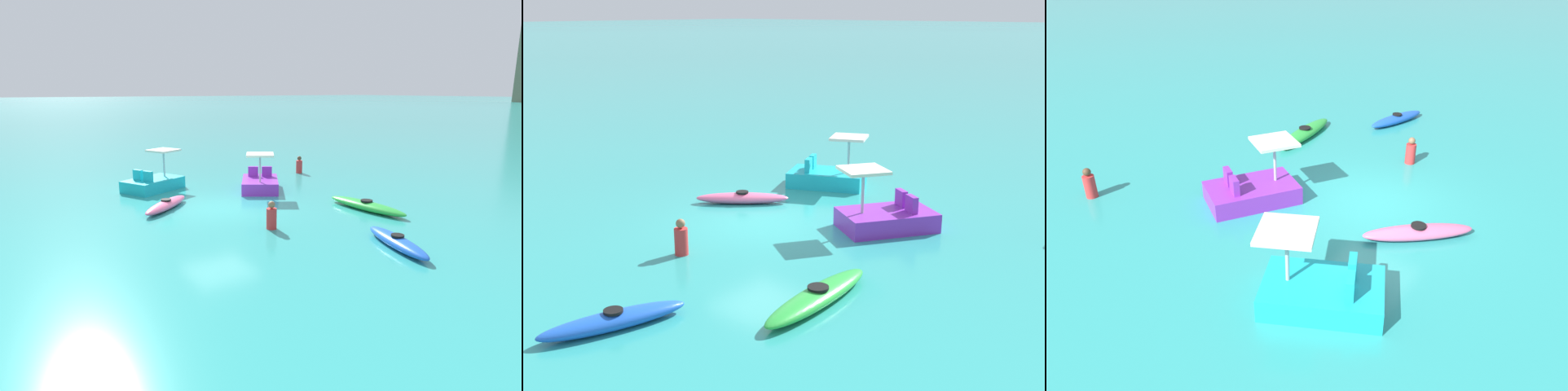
% 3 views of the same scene
% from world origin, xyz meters
% --- Properties ---
extents(ground_plane, '(600.00, 600.00, 0.00)m').
position_xyz_m(ground_plane, '(0.00, 0.00, 0.00)').
color(ground_plane, teal).
extents(kayak_blue, '(2.79, 1.33, 0.37)m').
position_xyz_m(kayak_blue, '(6.35, 2.19, 0.16)').
color(kayak_blue, blue).
rests_on(kayak_blue, ground_plane).
extents(kayak_green, '(3.38, 0.95, 0.37)m').
position_xyz_m(kayak_green, '(3.12, 4.33, 0.16)').
color(kayak_green, green).
rests_on(kayak_green, ground_plane).
extents(kayak_pink, '(2.24, 2.45, 0.37)m').
position_xyz_m(kayak_pink, '(-0.86, -1.67, 0.16)').
color(kayak_pink, pink).
rests_on(kayak_pink, ground_plane).
extents(pedal_boat_cyan, '(2.38, 2.81, 1.68)m').
position_xyz_m(pedal_boat_cyan, '(-4.14, -1.00, 0.34)').
color(pedal_boat_cyan, '#19B7C6').
rests_on(pedal_boat_cyan, ground_plane).
extents(pedal_boat_purple, '(2.83, 2.55, 1.68)m').
position_xyz_m(pedal_boat_purple, '(-1.64, 2.84, 0.34)').
color(pedal_boat_purple, purple).
rests_on(pedal_boat_purple, ground_plane).
extents(person_near_shore, '(0.45, 0.45, 0.88)m').
position_xyz_m(person_near_shore, '(3.11, 0.24, 0.39)').
color(person_near_shore, red).
rests_on(person_near_shore, ground_plane).
extents(person_by_kayaks, '(0.33, 0.33, 0.88)m').
position_xyz_m(person_by_kayaks, '(-4.00, 6.74, 0.39)').
color(person_by_kayaks, red).
rests_on(person_by_kayaks, ground_plane).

